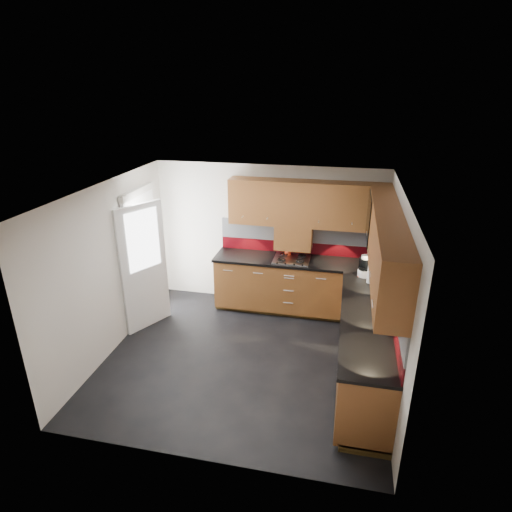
% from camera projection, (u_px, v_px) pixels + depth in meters
% --- Properties ---
extents(room, '(4.00, 3.80, 2.64)m').
position_uv_depth(room, '(243.00, 260.00, 5.46)').
color(room, black).
extents(base_cabinets, '(2.70, 3.20, 0.95)m').
position_uv_depth(base_cabinets, '(325.00, 314.00, 6.31)').
color(base_cabinets, brown).
rests_on(base_cabinets, room).
extents(countertop, '(2.72, 3.22, 0.04)m').
position_uv_depth(countertop, '(326.00, 285.00, 6.11)').
color(countertop, black).
rests_on(countertop, base_cabinets).
extents(backsplash, '(2.70, 3.20, 0.54)m').
position_uv_depth(backsplash, '(344.00, 261.00, 6.16)').
color(backsplash, maroon).
rests_on(backsplash, countertop).
extents(upper_cabinets, '(2.50, 3.20, 0.72)m').
position_uv_depth(upper_cabinets, '(344.00, 223.00, 5.80)').
color(upper_cabinets, brown).
rests_on(upper_cabinets, room).
extents(extractor_hood, '(0.60, 0.33, 0.40)m').
position_uv_depth(extractor_hood, '(294.00, 237.00, 6.94)').
color(extractor_hood, brown).
rests_on(extractor_hood, room).
extents(glass_cabinet, '(0.32, 0.80, 0.66)m').
position_uv_depth(glass_cabinet, '(380.00, 217.00, 5.96)').
color(glass_cabinet, black).
rests_on(glass_cabinet, room).
extents(back_door, '(0.42, 1.19, 2.04)m').
position_uv_depth(back_door, '(144.00, 260.00, 6.66)').
color(back_door, white).
rests_on(back_door, room).
extents(gas_hob, '(0.58, 0.51, 0.04)m').
position_uv_depth(gas_hob, '(292.00, 259.00, 6.91)').
color(gas_hob, silver).
rests_on(gas_hob, countertop).
extents(utensil_pot, '(0.11, 0.11, 0.41)m').
position_uv_depth(utensil_pot, '(288.00, 250.00, 7.07)').
color(utensil_pot, red).
rests_on(utensil_pot, countertop).
extents(toaster, '(0.27, 0.20, 0.18)m').
position_uv_depth(toaster, '(375.00, 259.00, 6.74)').
color(toaster, silver).
rests_on(toaster, countertop).
extents(food_processor, '(0.20, 0.20, 0.33)m').
position_uv_depth(food_processor, '(365.00, 267.00, 6.29)').
color(food_processor, white).
rests_on(food_processor, countertop).
extents(paper_towel, '(0.12, 0.12, 0.25)m').
position_uv_depth(paper_towel, '(371.00, 274.00, 6.09)').
color(paper_towel, white).
rests_on(paper_towel, countertop).
extents(orange_cloth, '(0.15, 0.13, 0.02)m').
position_uv_depth(orange_cloth, '(363.00, 275.00, 6.34)').
color(orange_cloth, '#E64B19').
rests_on(orange_cloth, countertop).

